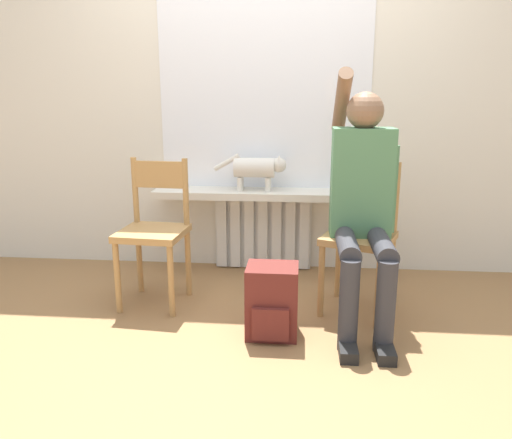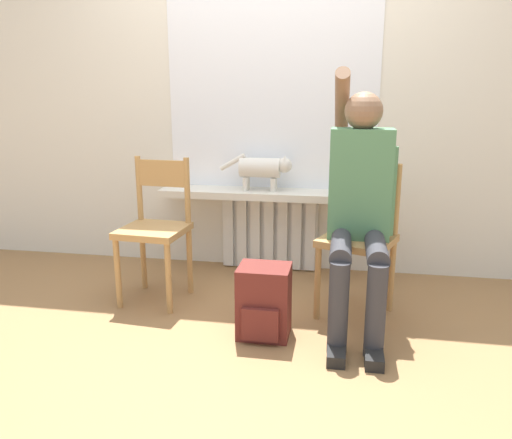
{
  "view_description": "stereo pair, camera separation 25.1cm",
  "coord_description": "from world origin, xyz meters",
  "px_view_note": "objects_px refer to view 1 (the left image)",
  "views": [
    {
      "loc": [
        0.27,
        -2.39,
        1.27
      ],
      "look_at": [
        0.0,
        0.58,
        0.51
      ],
      "focal_mm": 35.0,
      "sensor_mm": 36.0,
      "label": 1
    },
    {
      "loc": [
        0.52,
        -2.35,
        1.27
      ],
      "look_at": [
        0.0,
        0.58,
        0.51
      ],
      "focal_mm": 35.0,
      "sensor_mm": 36.0,
      "label": 2
    }
  ],
  "objects_px": {
    "cat": "(258,168)",
    "backpack": "(272,301)",
    "chair_left": "(155,229)",
    "chair_right": "(361,234)",
    "person": "(363,197)"
  },
  "relations": [
    {
      "from": "person",
      "to": "cat",
      "type": "distance_m",
      "value": 0.96
    },
    {
      "from": "chair_left",
      "to": "backpack",
      "type": "relative_size",
      "value": 2.28
    },
    {
      "from": "chair_right",
      "to": "cat",
      "type": "relative_size",
      "value": 1.73
    },
    {
      "from": "chair_left",
      "to": "chair_right",
      "type": "distance_m",
      "value": 1.24
    },
    {
      "from": "cat",
      "to": "chair_left",
      "type": "bearing_deg",
      "value": -134.92
    },
    {
      "from": "cat",
      "to": "chair_right",
      "type": "bearing_deg",
      "value": -41.48
    },
    {
      "from": "person",
      "to": "cat",
      "type": "bearing_deg",
      "value": 132.5
    },
    {
      "from": "chair_right",
      "to": "cat",
      "type": "distance_m",
      "value": 0.93
    },
    {
      "from": "chair_right",
      "to": "person",
      "type": "height_order",
      "value": "person"
    },
    {
      "from": "person",
      "to": "backpack",
      "type": "height_order",
      "value": "person"
    },
    {
      "from": "chair_right",
      "to": "person",
      "type": "relative_size",
      "value": 0.63
    },
    {
      "from": "chair_left",
      "to": "cat",
      "type": "bearing_deg",
      "value": 49.53
    },
    {
      "from": "cat",
      "to": "backpack",
      "type": "xyz_separation_m",
      "value": [
        0.16,
        -0.97,
        -0.57
      ]
    },
    {
      "from": "chair_right",
      "to": "cat",
      "type": "bearing_deg",
      "value": 159.5
    },
    {
      "from": "cat",
      "to": "backpack",
      "type": "height_order",
      "value": "cat"
    }
  ]
}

